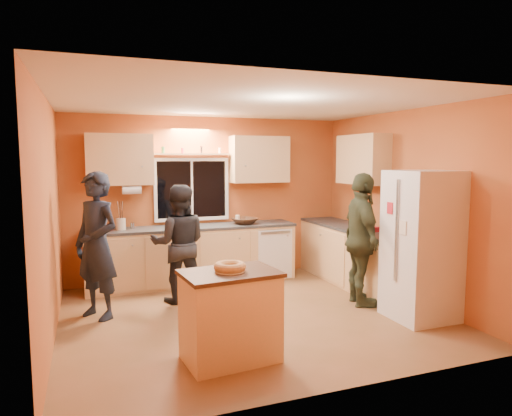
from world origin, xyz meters
name	(u,v)px	position (x,y,z in m)	size (l,w,h in m)	color
ground	(252,315)	(0.00, 0.00, 0.00)	(4.50, 4.50, 0.00)	brown
room_shell	(250,183)	(0.12, 0.41, 1.62)	(4.54, 4.04, 2.61)	#B9662F
back_counter	(216,253)	(0.01, 1.70, 0.45)	(4.23, 0.62, 0.90)	#E4AB77
right_counter	(364,259)	(1.95, 0.50, 0.45)	(0.62, 1.84, 0.90)	#E4AB77
refrigerator	(422,245)	(1.89, -0.80, 0.90)	(0.72, 0.70, 1.80)	silver
island	(230,315)	(-0.62, -1.11, 0.44)	(0.96, 0.70, 0.87)	#E4AB77
bundt_pastry	(230,267)	(-0.62, -1.11, 0.92)	(0.31, 0.31, 0.09)	tan
person_left	(97,245)	(-1.78, 0.59, 0.89)	(0.65, 0.43, 1.79)	black
person_center	(179,244)	(-0.73, 0.88, 0.80)	(0.77, 0.60, 1.59)	black
person_right	(362,240)	(1.50, -0.11, 0.88)	(1.03, 0.43, 1.76)	#353D27
mixing_bowl	(245,221)	(0.48, 1.65, 0.95)	(0.39, 0.39, 0.10)	black
utensil_crock	(121,224)	(-1.42, 1.71, 0.99)	(0.14, 0.14, 0.17)	beige
potted_plant	(398,228)	(1.93, -0.30, 1.03)	(0.24, 0.21, 0.27)	gray
red_box	(373,229)	(1.95, 0.27, 0.94)	(0.16, 0.12, 0.07)	#B41B29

